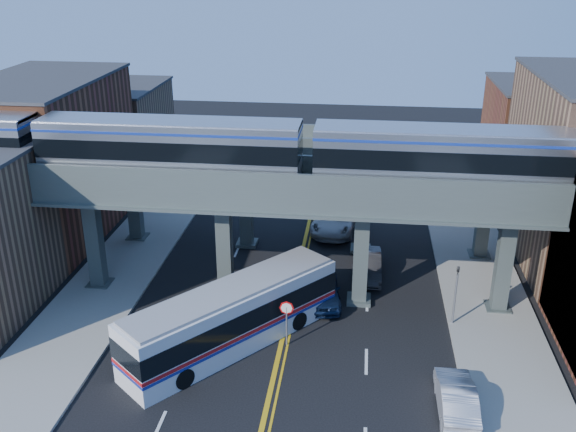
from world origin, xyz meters
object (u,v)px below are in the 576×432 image
car_lane_b (368,265)px  car_lane_c (336,218)px  transit_train (170,146)px  stop_sign (287,316)px  traffic_signal (456,289)px  car_parked_curb (456,398)px  car_lane_d (339,193)px  car_lane_a (322,287)px  transit_bus (233,317)px

car_lane_b → car_lane_c: 7.61m
transit_train → stop_sign: transit_train is taller
traffic_signal → car_parked_curb: bearing=-95.4°
transit_train → stop_sign: 11.47m
stop_sign → traffic_signal: 9.41m
transit_train → car_lane_d: size_ratio=7.48×
car_lane_b → car_lane_d: car_lane_d is taller
stop_sign → traffic_signal: traffic_signal is taller
stop_sign → car_lane_b: size_ratio=0.57×
car_lane_a → traffic_signal: bearing=-22.1°
traffic_signal → car_lane_d: bearing=111.7°
traffic_signal → car_lane_d: 19.33m
car_lane_c → car_lane_d: 5.40m
traffic_signal → transit_bus: (-11.69, -3.26, -0.64)m
car_lane_c → transit_train: bearing=-123.8°
traffic_signal → car_parked_curb: traffic_signal is taller
transit_train → stop_sign: size_ratio=17.27×
stop_sign → car_lane_c: (1.77, 15.51, -0.86)m
transit_train → car_parked_curb: (15.36, -9.35, -8.45)m
transit_bus → car_lane_c: (4.56, 15.77, -0.77)m
transit_train → car_lane_d: bearing=60.7°
traffic_signal → car_parked_curb: (-0.70, -7.35, -1.55)m
car_parked_curb → car_lane_a: bearing=-54.6°
car_lane_a → car_lane_c: car_lane_c is taller
transit_bus → stop_sign: bearing=-44.4°
car_lane_c → car_parked_curb: bearing=-65.5°
transit_train → car_lane_c: transit_train is taller
stop_sign → car_lane_a: (1.50, 4.95, -0.89)m
stop_sign → traffic_signal: bearing=18.6°
car_lane_a → car_lane_d: (0.27, 15.97, 0.01)m
transit_bus → car_lane_a: bearing=0.8°
car_lane_c → car_lane_d: bearing=96.6°
traffic_signal → transit_bus: 12.15m
transit_bus → car_parked_curb: size_ratio=2.50×
stop_sign → car_lane_a: bearing=73.1°
transit_train → transit_bus: (4.37, -5.26, -7.53)m
car_lane_b → car_lane_c: bearing=107.6°
transit_bus → car_lane_c: size_ratio=1.76×
car_parked_curb → traffic_signal: bearing=-95.8°
stop_sign → car_parked_curb: 9.34m
transit_train → car_lane_b: 14.54m
car_lane_b → transit_train: bearing=-164.9°
traffic_signal → car_lane_a: (-7.40, 1.95, -1.43)m
traffic_signal → transit_bus: size_ratio=0.36×
car_lane_d → car_lane_a: bearing=-85.2°
car_lane_a → stop_sign: bearing=-114.2°
car_lane_a → car_lane_c: 10.57m
car_lane_b → stop_sign: bearing=-118.0°
traffic_signal → car_lane_a: size_ratio=0.80×
transit_train → traffic_signal: size_ratio=11.08×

